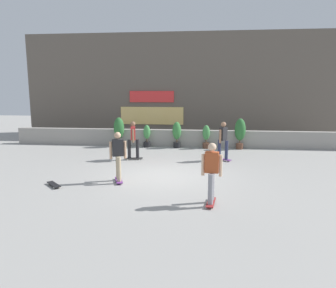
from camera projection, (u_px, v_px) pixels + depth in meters
ground_plane at (163, 176)px, 11.60m from camera, size 48.00×48.00×0.00m
planter_wall at (177, 138)px, 17.40m from camera, size 18.00×0.40×0.90m
building_backdrop at (182, 86)px, 20.83m from camera, size 20.00×2.08×6.50m
potted_plant_0 at (119, 130)px, 17.21m from camera, size 0.55×0.55×1.58m
potted_plant_1 at (147, 135)px, 17.10m from camera, size 0.36×0.36×1.20m
potted_plant_2 at (177, 133)px, 16.90m from camera, size 0.45×0.45×1.38m
potted_plant_3 at (206, 136)px, 16.75m from camera, size 0.38×0.38×1.22m
potted_plant_4 at (240, 131)px, 16.51m from camera, size 0.56×0.56×1.59m
skater_by_wall_left at (223, 139)px, 13.85m from camera, size 0.77×0.62×1.70m
skater_by_wall_right at (212, 171)px, 8.55m from camera, size 0.56×0.82×1.70m
skater_far_right at (118, 155)px, 10.65m from camera, size 0.53×0.82×1.70m
skater_far_left at (133, 139)px, 14.03m from camera, size 0.82×0.55×1.70m
skateboard_near_camera at (54, 184)px, 10.32m from camera, size 0.71×0.71×0.08m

